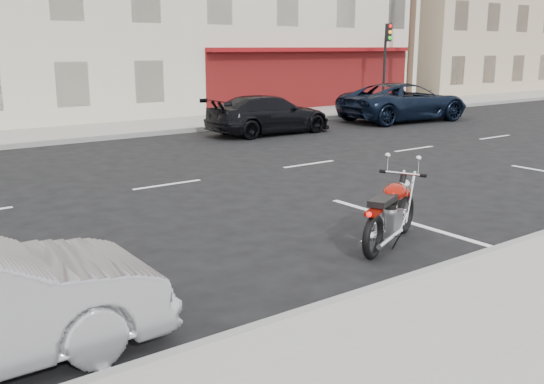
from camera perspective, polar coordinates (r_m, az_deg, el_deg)
The scene contains 9 objects.
ground at distance 14.33m, azimuth -2.67°, elevation 1.74°, with size 120.00×120.00×0.00m, color black.
curb_near at distance 6.14m, azimuth -5.34°, elevation -14.13°, with size 80.00×0.12×0.16m, color gray.
bldg_far_east at distance 43.93m, azimuth 14.64°, elevation 16.47°, with size 12.00×12.00×11.00m, color tan.
utility_pole at distance 30.91m, azimuth 13.14°, elevation 16.55°, with size 1.80×0.30×9.00m.
traffic_light at distance 29.20m, azimuth 10.68°, elevation 12.58°, with size 0.26×0.30×3.80m.
fire_hydrant at distance 28.35m, azimuth 8.15°, elevation 8.55°, with size 0.20×0.20×0.72m.
motorcycle at distance 9.90m, azimuth 12.50°, elevation -1.12°, with size 1.94×1.01×1.04m.
suv_far at distance 25.13m, azimuth 12.34°, elevation 8.28°, with size 2.52×5.47×1.52m, color black.
car_far at distance 20.87m, azimuth -0.28°, elevation 7.30°, with size 1.85×4.55×1.32m, color black.
Camera 1 is at (-7.76, -11.69, 2.92)m, focal length 40.00 mm.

